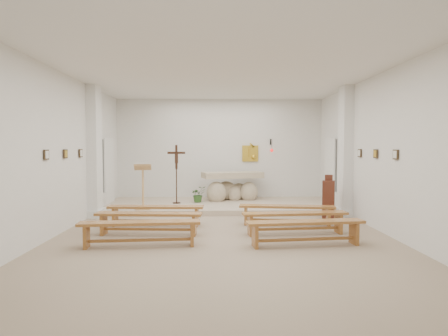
{
  "coord_description": "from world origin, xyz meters",
  "views": [
    {
      "loc": [
        -0.14,
        -8.71,
        1.87
      ],
      "look_at": [
        0.08,
        1.6,
        1.33
      ],
      "focal_mm": 32.0,
      "sensor_mm": 36.0,
      "label": 1
    }
  ],
  "objects_px": {
    "bench_right_front": "(287,210)",
    "crucifix_stand": "(176,170)",
    "bench_left_third": "(140,228)",
    "bench_right_third": "(305,227)",
    "bench_left_front": "(156,211)",
    "altar": "(232,188)",
    "bench_right_second": "(295,218)",
    "donation_pedestal": "(328,199)",
    "lectern": "(143,186)",
    "bench_left_second": "(149,218)"
  },
  "relations": [
    {
      "from": "altar",
      "to": "lectern",
      "type": "bearing_deg",
      "value": -157.3
    },
    {
      "from": "crucifix_stand",
      "to": "donation_pedestal",
      "type": "bearing_deg",
      "value": -33.69
    },
    {
      "from": "bench_right_third",
      "to": "bench_left_third",
      "type": "bearing_deg",
      "value": 173.27
    },
    {
      "from": "altar",
      "to": "bench_right_second",
      "type": "height_order",
      "value": "altar"
    },
    {
      "from": "altar",
      "to": "lectern",
      "type": "height_order",
      "value": "lectern"
    },
    {
      "from": "lectern",
      "to": "donation_pedestal",
      "type": "relative_size",
      "value": 1.12
    },
    {
      "from": "altar",
      "to": "bench_left_front",
      "type": "xyz_separation_m",
      "value": [
        -1.94,
        -3.48,
        -0.18
      ]
    },
    {
      "from": "bench_right_second",
      "to": "bench_right_third",
      "type": "distance_m",
      "value": 0.99
    },
    {
      "from": "bench_left_front",
      "to": "bench_right_third",
      "type": "bearing_deg",
      "value": -29.8
    },
    {
      "from": "crucifix_stand",
      "to": "bench_right_second",
      "type": "bearing_deg",
      "value": -62.03
    },
    {
      "from": "bench_right_front",
      "to": "crucifix_stand",
      "type": "bearing_deg",
      "value": 144.53
    },
    {
      "from": "altar",
      "to": "crucifix_stand",
      "type": "relative_size",
      "value": 1.15
    },
    {
      "from": "bench_left_third",
      "to": "bench_right_third",
      "type": "height_order",
      "value": "same"
    },
    {
      "from": "bench_right_front",
      "to": "bench_left_third",
      "type": "bearing_deg",
      "value": -139.6
    },
    {
      "from": "altar",
      "to": "bench_right_front",
      "type": "bearing_deg",
      "value": -85.64
    },
    {
      "from": "crucifix_stand",
      "to": "donation_pedestal",
      "type": "xyz_separation_m",
      "value": [
        4.15,
        -1.83,
        -0.67
      ]
    },
    {
      "from": "bench_left_front",
      "to": "donation_pedestal",
      "type": "bearing_deg",
      "value": 14.31
    },
    {
      "from": "bench_right_second",
      "to": "bench_left_front",
      "type": "bearing_deg",
      "value": 156.88
    },
    {
      "from": "donation_pedestal",
      "to": "bench_right_front",
      "type": "bearing_deg",
      "value": -126.02
    },
    {
      "from": "donation_pedestal",
      "to": "bench_right_second",
      "type": "distance_m",
      "value": 2.28
    },
    {
      "from": "bench_right_front",
      "to": "bench_right_second",
      "type": "height_order",
      "value": "same"
    },
    {
      "from": "donation_pedestal",
      "to": "lectern",
      "type": "bearing_deg",
      "value": -169.35
    },
    {
      "from": "donation_pedestal",
      "to": "bench_right_third",
      "type": "bearing_deg",
      "value": -95.15
    },
    {
      "from": "altar",
      "to": "bench_right_second",
      "type": "bearing_deg",
      "value": -89.58
    },
    {
      "from": "crucifix_stand",
      "to": "donation_pedestal",
      "type": "height_order",
      "value": "crucifix_stand"
    },
    {
      "from": "bench_right_front",
      "to": "bench_left_third",
      "type": "xyz_separation_m",
      "value": [
        -3.12,
        -1.99,
        0.0
      ]
    },
    {
      "from": "altar",
      "to": "bench_right_second",
      "type": "relative_size",
      "value": 0.9
    },
    {
      "from": "bench_left_third",
      "to": "crucifix_stand",
      "type": "bearing_deg",
      "value": 82.64
    },
    {
      "from": "bench_left_second",
      "to": "bench_left_front",
      "type": "bearing_deg",
      "value": 93.87
    },
    {
      "from": "bench_left_third",
      "to": "bench_right_third",
      "type": "bearing_deg",
      "value": -4.63
    },
    {
      "from": "bench_left_second",
      "to": "bench_right_second",
      "type": "bearing_deg",
      "value": 3.87
    },
    {
      "from": "crucifix_stand",
      "to": "bench_right_second",
      "type": "relative_size",
      "value": 0.78
    },
    {
      "from": "crucifix_stand",
      "to": "donation_pedestal",
      "type": "relative_size",
      "value": 1.55
    },
    {
      "from": "altar",
      "to": "crucifix_stand",
      "type": "distance_m",
      "value": 1.98
    },
    {
      "from": "bench_right_third",
      "to": "bench_right_second",
      "type": "bearing_deg",
      "value": 83.27
    },
    {
      "from": "bench_right_front",
      "to": "bench_right_second",
      "type": "xyz_separation_m",
      "value": [
        0.0,
        -0.99,
        0.0
      ]
    },
    {
      "from": "crucifix_stand",
      "to": "donation_pedestal",
      "type": "distance_m",
      "value": 4.59
    },
    {
      "from": "bench_right_second",
      "to": "bench_left_second",
      "type": "bearing_deg",
      "value": 174.54
    },
    {
      "from": "bench_left_second",
      "to": "bench_left_third",
      "type": "distance_m",
      "value": 0.99
    },
    {
      "from": "donation_pedestal",
      "to": "bench_left_third",
      "type": "relative_size",
      "value": 0.5
    },
    {
      "from": "altar",
      "to": "donation_pedestal",
      "type": "height_order",
      "value": "donation_pedestal"
    },
    {
      "from": "altar",
      "to": "bench_left_front",
      "type": "height_order",
      "value": "altar"
    },
    {
      "from": "donation_pedestal",
      "to": "bench_right_second",
      "type": "xyz_separation_m",
      "value": [
        -1.26,
        -1.89,
        -0.15
      ]
    },
    {
      "from": "bench_left_front",
      "to": "bench_left_second",
      "type": "bearing_deg",
      "value": -87.31
    },
    {
      "from": "altar",
      "to": "donation_pedestal",
      "type": "distance_m",
      "value": 3.55
    },
    {
      "from": "bench_right_front",
      "to": "bench_left_front",
      "type": "bearing_deg",
      "value": -172.09
    },
    {
      "from": "bench_right_front",
      "to": "bench_right_third",
      "type": "height_order",
      "value": "same"
    },
    {
      "from": "crucifix_stand",
      "to": "bench_left_third",
      "type": "height_order",
      "value": "crucifix_stand"
    },
    {
      "from": "bench_left_front",
      "to": "bench_right_front",
      "type": "xyz_separation_m",
      "value": [
        3.12,
        0.0,
        0.0
      ]
    },
    {
      "from": "bench_right_second",
      "to": "lectern",
      "type": "bearing_deg",
      "value": 139.8
    }
  ]
}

